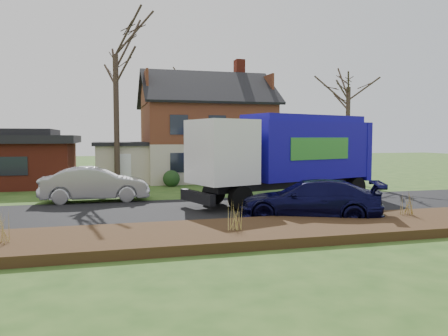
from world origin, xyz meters
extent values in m
plane|color=#294A18|center=(0.00, 0.00, 0.00)|extent=(120.00, 120.00, 0.00)
cube|color=black|center=(0.00, 0.00, 0.01)|extent=(80.00, 7.00, 0.02)
cube|color=#312110|center=(0.00, -5.30, 0.15)|extent=(80.00, 3.50, 0.30)
cube|color=beige|center=(2.00, 14.00, 1.35)|extent=(9.00, 7.50, 2.70)
cube|color=#562518|center=(2.00, 14.00, 4.10)|extent=(9.00, 7.50, 2.80)
cube|color=maroon|center=(5.00, 15.00, 8.46)|extent=(0.70, 0.90, 1.60)
cube|color=beige|center=(-4.20, 13.50, 1.30)|extent=(3.50, 5.50, 2.60)
cube|color=black|center=(-4.20, 13.50, 2.72)|extent=(3.90, 5.90, 0.24)
cube|color=maroon|center=(-12.00, 13.00, 1.40)|extent=(9.00, 7.50, 2.80)
cylinder|color=black|center=(0.33, -0.48, 0.55)|extent=(1.15, 0.68, 1.09)
cylinder|color=black|center=(-0.35, 1.62, 0.55)|extent=(1.15, 0.68, 1.09)
cylinder|color=black|center=(6.04, 1.35, 0.55)|extent=(1.15, 0.68, 1.09)
cylinder|color=black|center=(5.36, 3.45, 0.55)|extent=(1.15, 0.68, 1.09)
cylinder|color=black|center=(7.34, 1.77, 0.55)|extent=(1.15, 0.68, 1.09)
cylinder|color=black|center=(6.67, 3.87, 0.55)|extent=(1.15, 0.68, 1.09)
cube|color=black|center=(3.50, 1.69, 0.89)|extent=(9.00, 3.96, 0.37)
cube|color=white|center=(-0.26, 0.49, 2.52)|extent=(3.11, 3.24, 2.84)
cube|color=black|center=(-1.36, 0.14, 2.68)|extent=(0.79, 2.23, 0.95)
cube|color=black|center=(-1.46, 0.10, 0.58)|extent=(1.05, 2.58, 0.47)
cube|color=#140C91|center=(4.45, 2.00, 2.52)|extent=(7.11, 4.53, 2.84)
cube|color=#140C91|center=(4.45, 2.00, 4.10)|extent=(6.72, 4.13, 0.32)
cube|color=#140C91|center=(7.70, 3.04, 2.42)|extent=(1.17, 2.67, 3.05)
cube|color=#338D2E|center=(4.71, 0.68, 2.63)|extent=(3.62, 1.20, 1.05)
cube|color=#338D2E|center=(3.89, 3.22, 2.63)|extent=(3.62, 1.20, 1.05)
imported|color=#97999E|center=(-5.80, 4.00, 0.85)|extent=(5.19, 1.82, 1.71)
imported|color=black|center=(2.25, -3.19, 0.78)|extent=(5.79, 4.18, 1.56)
cylinder|color=#382B21|center=(-4.59, 10.27, 4.19)|extent=(0.35, 0.35, 8.37)
cylinder|color=#3F3126|center=(11.42, 9.53, 3.36)|extent=(0.31, 0.31, 6.73)
cylinder|color=#3D3125|center=(2.18, 21.52, 3.85)|extent=(0.29, 0.29, 7.70)
cone|color=#A88C4A|center=(-8.02, -5.47, 0.75)|extent=(0.04, 0.04, 0.91)
cone|color=#A88C4A|center=(-7.86, -5.47, 0.75)|extent=(0.04, 0.04, 0.91)
cone|color=#A88C4A|center=(-8.02, -5.35, 0.75)|extent=(0.04, 0.04, 0.91)
cone|color=#A88C4A|center=(-8.02, -5.59, 0.75)|extent=(0.04, 0.04, 0.91)
cone|color=tan|center=(-1.43, -5.56, 0.74)|extent=(0.04, 0.04, 0.88)
cone|color=tan|center=(-1.57, -5.56, 0.74)|extent=(0.04, 0.04, 0.88)
cone|color=tan|center=(-1.29, -5.56, 0.74)|extent=(0.04, 0.04, 0.88)
cone|color=tan|center=(-1.43, -5.45, 0.74)|extent=(0.04, 0.04, 0.88)
cone|color=tan|center=(-1.43, -5.67, 0.74)|extent=(0.04, 0.04, 0.88)
cone|color=#A28847|center=(5.47, -4.66, 0.75)|extent=(0.04, 0.04, 0.90)
cone|color=#A28847|center=(5.31, -4.66, 0.75)|extent=(0.04, 0.04, 0.90)
cone|color=#A28847|center=(5.63, -4.66, 0.75)|extent=(0.04, 0.04, 0.90)
cone|color=#A28847|center=(5.47, -4.53, 0.75)|extent=(0.04, 0.04, 0.90)
cone|color=#A28847|center=(5.47, -4.79, 0.75)|extent=(0.04, 0.04, 0.90)
camera|label=1|loc=(-5.21, -18.33, 3.16)|focal=35.00mm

